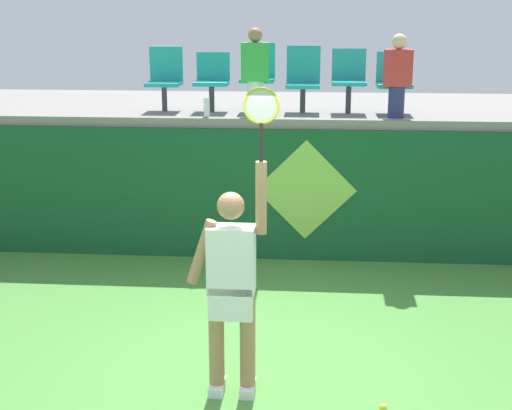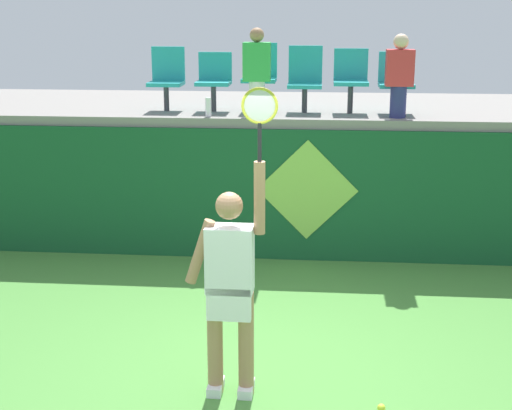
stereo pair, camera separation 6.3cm
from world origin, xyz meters
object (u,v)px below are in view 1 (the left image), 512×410
tennis_player (232,282)px  stadium_chair_0 (165,77)px  stadium_chair_4 (349,77)px  water_bottle (207,107)px  tennis_ball (383,407)px  stadium_chair_1 (212,78)px  spectator_1 (398,75)px  stadium_chair_2 (258,73)px  stadium_chair_5 (394,79)px  stadium_chair_3 (303,77)px  spectator_0 (255,71)px

tennis_player → stadium_chair_0: (-1.34, 4.13, 1.25)m
stadium_chair_4 → water_bottle: bearing=-163.4°
tennis_player → stadium_chair_4: stadium_chair_4 is taller
tennis_ball → water_bottle: bearing=117.1°
stadium_chair_1 → spectator_1: 2.39m
tennis_player → stadium_chair_1: bearing=99.8°
stadium_chair_2 → stadium_chair_5: size_ratio=1.13×
stadium_chair_0 → stadium_chair_3: size_ratio=0.98×
stadium_chair_2 → stadium_chair_0: bearing=179.9°
stadium_chair_3 → tennis_ball: bearing=-80.1°
stadium_chair_3 → spectator_0: (-0.59, -0.41, 0.12)m
stadium_chair_0 → spectator_0: size_ratio=0.76×
tennis_ball → water_bottle: 4.67m
tennis_player → stadium_chair_0: size_ratio=3.10×
stadium_chair_4 → spectator_1: bearing=-35.5°
water_bottle → spectator_1: spectator_1 is taller
tennis_ball → stadium_chair_3: size_ratio=0.08×
stadium_chair_0 → stadium_chair_1: bearing=-0.9°
tennis_ball → stadium_chair_5: 4.87m
tennis_ball → stadium_chair_4: stadium_chair_4 is taller
tennis_player → stadium_chair_3: bearing=83.4°
stadium_chair_2 → spectator_1: (1.76, -0.41, 0.03)m
tennis_ball → spectator_1: spectator_1 is taller
water_bottle → stadium_chair_3: size_ratio=0.28×
stadium_chair_4 → stadium_chair_5: 0.58m
tennis_ball → stadium_chair_1: stadium_chair_1 is taller
stadium_chair_0 → stadium_chair_4: bearing=-0.1°
spectator_1 → water_bottle: bearing=-177.1°
tennis_player → stadium_chair_4: 4.45m
tennis_ball → spectator_0: size_ratio=0.06×
tennis_player → stadium_chair_3: stadium_chair_3 is taller
stadium_chair_3 → spectator_0: 0.73m
water_bottle → stadium_chair_4: size_ratio=0.29×
water_bottle → stadium_chair_3: (1.19, 0.54, 0.33)m
stadium_chair_1 → stadium_chair_4: 1.78m
stadium_chair_2 → stadium_chair_3: (0.59, 0.00, -0.05)m
stadium_chair_2 → stadium_chair_4: bearing=-0.2°
stadium_chair_0 → stadium_chair_2: 1.23m
tennis_player → spectator_0: bearing=91.7°
tennis_player → stadium_chair_1: size_ratio=3.38×
stadium_chair_5 → spectator_0: 1.81m
stadium_chair_0 → stadium_chair_4: stadium_chair_0 is taller
water_bottle → stadium_chair_4: (1.78, 0.53, 0.34)m
tennis_ball → spectator_0: bearing=108.9°
tennis_ball → stadium_chair_5: size_ratio=0.09×
stadium_chair_3 → spectator_0: bearing=-145.1°
water_bottle → stadium_chair_2: stadium_chair_2 is taller
stadium_chair_2 → stadium_chair_3: 0.59m
stadium_chair_2 → spectator_0: size_ratio=0.81×
stadium_chair_2 → spectator_0: 0.41m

